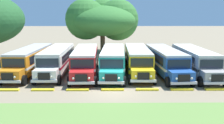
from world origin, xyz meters
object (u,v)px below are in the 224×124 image
object	(u,v)px
parked_bus_slot_2	(85,60)
broad_shade_tree	(103,20)
parked_bus_slot_5	(165,60)
parked_bus_slot_0	(30,59)
parked_bus_slot_3	(113,60)
parked_bus_slot_1	(57,59)
parked_bus_slot_6	(194,60)
parked_bus_slot_4	(138,59)

from	to	relation	value
parked_bus_slot_2	broad_shade_tree	bearing A→B (deg)	171.50
parked_bus_slot_5	parked_bus_slot_0	bearing A→B (deg)	-96.21
parked_bus_slot_2	parked_bus_slot_3	size ratio (longest dim) A/B	1.00
parked_bus_slot_1	broad_shade_tree	xyz separation A→B (m)	(4.97, 13.45, 4.15)
parked_bus_slot_3	parked_bus_slot_5	size ratio (longest dim) A/B	1.00
parked_bus_slot_2	parked_bus_slot_6	xyz separation A→B (m)	(12.30, -0.16, 0.00)
parked_bus_slot_0	parked_bus_slot_4	xyz separation A→B (m)	(12.34, 0.09, 0.00)
parked_bus_slot_2	broad_shade_tree	distance (m)	14.75
parked_bus_slot_2	parked_bus_slot_5	distance (m)	9.01
broad_shade_tree	parked_bus_slot_3	bearing A→B (deg)	-83.97
parked_bus_slot_1	parked_bus_slot_4	distance (m)	9.30
parked_bus_slot_2	parked_bus_slot_5	size ratio (longest dim) A/B	1.00
parked_bus_slot_0	broad_shade_tree	world-z (taller)	broad_shade_tree
parked_bus_slot_0	broad_shade_tree	size ratio (longest dim) A/B	0.87
parked_bus_slot_4	parked_bus_slot_5	bearing A→B (deg)	77.46
parked_bus_slot_0	parked_bus_slot_2	distance (m)	6.39
parked_bus_slot_0	parked_bus_slot_2	world-z (taller)	same
parked_bus_slot_6	parked_bus_slot_2	bearing A→B (deg)	-91.63
parked_bus_slot_3	parked_bus_slot_4	world-z (taller)	same
parked_bus_slot_1	parked_bus_slot_3	bearing A→B (deg)	84.90
parked_bus_slot_5	parked_bus_slot_4	bearing A→B (deg)	-107.52
parked_bus_slot_2	broad_shade_tree	world-z (taller)	broad_shade_tree
parked_bus_slot_6	broad_shade_tree	distance (m)	18.25
parked_bus_slot_5	broad_shade_tree	size ratio (longest dim) A/B	0.87
parked_bus_slot_3	parked_bus_slot_6	distance (m)	9.18
parked_bus_slot_0	parked_bus_slot_2	xyz separation A→B (m)	(6.37, -0.49, 0.00)
parked_bus_slot_1	parked_bus_slot_3	size ratio (longest dim) A/B	1.00
parked_bus_slot_1	parked_bus_slot_2	bearing A→B (deg)	79.50
parked_bus_slot_1	parked_bus_slot_3	xyz separation A→B (m)	(6.45, -0.55, 0.00)
parked_bus_slot_1	parked_bus_slot_2	xyz separation A→B (m)	(3.33, -0.61, 0.00)
parked_bus_slot_3	parked_bus_slot_6	world-z (taller)	same
parked_bus_slot_0	parked_bus_slot_6	world-z (taller)	same
broad_shade_tree	parked_bus_slot_4	bearing A→B (deg)	-72.18
parked_bus_slot_3	parked_bus_slot_0	bearing A→B (deg)	-90.16
parked_bus_slot_2	broad_shade_tree	xyz separation A→B (m)	(1.64, 14.06, 4.15)
parked_bus_slot_2	parked_bus_slot_5	bearing A→B (deg)	87.17
parked_bus_slot_0	parked_bus_slot_1	bearing A→B (deg)	94.64
parked_bus_slot_6	parked_bus_slot_5	bearing A→B (deg)	-90.99
parked_bus_slot_4	parked_bus_slot_3	bearing A→B (deg)	-78.16
parked_bus_slot_2	parked_bus_slot_3	xyz separation A→B (m)	(3.12, 0.05, 0.00)
broad_shade_tree	parked_bus_slot_1	bearing A→B (deg)	-110.28
parked_bus_slot_5	parked_bus_slot_6	bearing A→B (deg)	86.09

